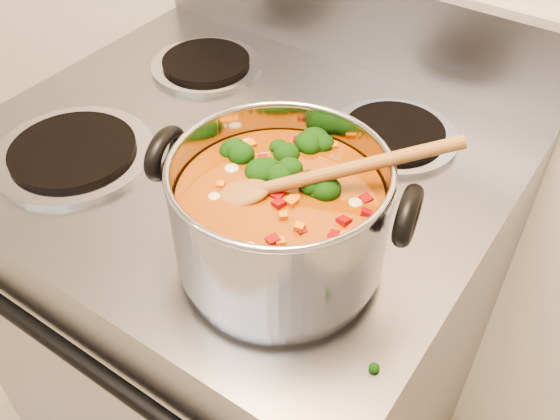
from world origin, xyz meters
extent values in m
cube|color=gray|center=(0.04, 1.16, 0.46)|extent=(0.79, 0.69, 0.92)
cube|color=gray|center=(0.04, 1.48, 1.00)|extent=(0.79, 0.03, 0.16)
cylinder|color=black|center=(0.04, 0.80, 0.80)|extent=(0.67, 0.02, 0.02)
cylinder|color=#A5A5AD|center=(-0.15, 1.00, 0.92)|extent=(0.24, 0.24, 0.01)
cylinder|color=black|center=(-0.15, 1.00, 0.93)|extent=(0.19, 0.19, 0.01)
cylinder|color=#A5A5AD|center=(0.22, 1.00, 0.92)|extent=(0.24, 0.24, 0.01)
cylinder|color=black|center=(0.22, 1.00, 0.93)|extent=(0.19, 0.19, 0.01)
cylinder|color=#A5A5AD|center=(-0.15, 1.32, 0.92)|extent=(0.20, 0.20, 0.01)
cylinder|color=black|center=(-0.15, 1.32, 0.93)|extent=(0.16, 0.16, 0.01)
cylinder|color=#A5A5AD|center=(0.22, 1.32, 0.92)|extent=(0.20, 0.20, 0.01)
cylinder|color=black|center=(0.22, 1.32, 0.93)|extent=(0.16, 0.16, 0.01)
cylinder|color=#9A9AA1|center=(0.22, 1.00, 1.01)|extent=(0.25, 0.25, 0.14)
torus|color=#9A9AA1|center=(0.22, 1.00, 1.07)|extent=(0.25, 0.25, 0.01)
cylinder|color=#7E370B|center=(0.22, 1.00, 0.99)|extent=(0.24, 0.24, 0.10)
torus|color=black|center=(0.08, 0.97, 1.05)|extent=(0.04, 0.08, 0.08)
torus|color=black|center=(0.36, 1.04, 1.05)|extent=(0.04, 0.08, 0.08)
ellipsoid|color=black|center=(0.25, 1.02, 1.04)|extent=(0.04, 0.04, 0.03)
ellipsoid|color=black|center=(0.22, 0.93, 1.04)|extent=(0.04, 0.04, 0.03)
ellipsoid|color=black|center=(0.16, 1.08, 1.04)|extent=(0.04, 0.04, 0.03)
ellipsoid|color=black|center=(0.29, 0.98, 1.04)|extent=(0.04, 0.04, 0.03)
ellipsoid|color=black|center=(0.30, 0.97, 1.04)|extent=(0.04, 0.04, 0.03)
ellipsoid|color=black|center=(0.18, 1.03, 1.04)|extent=(0.04, 0.04, 0.03)
ellipsoid|color=black|center=(0.13, 1.01, 1.04)|extent=(0.04, 0.04, 0.03)
ellipsoid|color=black|center=(0.15, 1.06, 1.04)|extent=(0.04, 0.04, 0.03)
ellipsoid|color=maroon|center=(0.22, 0.97, 1.04)|extent=(0.01, 0.01, 0.01)
ellipsoid|color=maroon|center=(0.21, 0.99, 1.04)|extent=(0.01, 0.01, 0.01)
ellipsoid|color=maroon|center=(0.21, 0.95, 1.04)|extent=(0.01, 0.01, 0.01)
ellipsoid|color=maroon|center=(0.13, 0.98, 1.04)|extent=(0.01, 0.01, 0.01)
ellipsoid|color=maroon|center=(0.21, 0.98, 1.04)|extent=(0.01, 0.01, 0.01)
ellipsoid|color=maroon|center=(0.32, 0.98, 1.04)|extent=(0.01, 0.01, 0.01)
ellipsoid|color=maroon|center=(0.25, 0.91, 1.04)|extent=(0.01, 0.01, 0.01)
ellipsoid|color=maroon|center=(0.31, 0.97, 1.04)|extent=(0.01, 0.01, 0.01)
ellipsoid|color=maroon|center=(0.32, 1.03, 1.04)|extent=(0.01, 0.01, 0.01)
ellipsoid|color=maroon|center=(0.26, 0.92, 1.04)|extent=(0.01, 0.01, 0.01)
ellipsoid|color=maroon|center=(0.25, 1.07, 1.04)|extent=(0.01, 0.01, 0.01)
ellipsoid|color=maroon|center=(0.30, 0.95, 1.04)|extent=(0.01, 0.01, 0.01)
ellipsoid|color=maroon|center=(0.17, 0.99, 1.04)|extent=(0.01, 0.01, 0.01)
ellipsoid|color=#CB5E0B|center=(0.18, 1.06, 1.04)|extent=(0.01, 0.01, 0.01)
ellipsoid|color=#CB5E0B|center=(0.18, 1.03, 1.04)|extent=(0.01, 0.01, 0.01)
ellipsoid|color=#CB5E0B|center=(0.19, 0.91, 1.04)|extent=(0.01, 0.01, 0.01)
ellipsoid|color=#CB5E0B|center=(0.18, 1.06, 1.04)|extent=(0.01, 0.01, 0.01)
ellipsoid|color=#CB5E0B|center=(0.27, 0.91, 1.04)|extent=(0.01, 0.01, 0.01)
ellipsoid|color=#CB5E0B|center=(0.19, 0.97, 1.04)|extent=(0.01, 0.01, 0.01)
ellipsoid|color=#CB5E0B|center=(0.16, 1.06, 1.04)|extent=(0.01, 0.01, 0.01)
ellipsoid|color=#CB5E0B|center=(0.15, 0.96, 1.04)|extent=(0.01, 0.01, 0.01)
ellipsoid|color=#CB5E0B|center=(0.21, 1.10, 1.04)|extent=(0.01, 0.01, 0.01)
ellipsoid|color=#CB5E0B|center=(0.26, 1.09, 1.04)|extent=(0.01, 0.01, 0.01)
ellipsoid|color=#C7B189|center=(0.13, 0.95, 1.04)|extent=(0.02, 0.02, 0.01)
ellipsoid|color=#C7B189|center=(0.17, 1.03, 1.04)|extent=(0.02, 0.02, 0.01)
ellipsoid|color=#C7B189|center=(0.20, 0.93, 1.04)|extent=(0.02, 0.02, 0.01)
ellipsoid|color=#C7B189|center=(0.29, 0.96, 1.04)|extent=(0.02, 0.02, 0.01)
ellipsoid|color=#C7B189|center=(0.20, 0.99, 1.04)|extent=(0.02, 0.02, 0.01)
ellipsoid|color=#C7B189|center=(0.30, 0.99, 1.04)|extent=(0.02, 0.02, 0.01)
ellipsoid|color=#C7B189|center=(0.20, 0.95, 1.04)|extent=(0.02, 0.02, 0.01)
ellipsoid|color=brown|center=(0.19, 0.97, 1.04)|extent=(0.09, 0.08, 0.04)
cylinder|color=brown|center=(0.28, 1.05, 1.07)|extent=(0.20, 0.16, 0.08)
ellipsoid|color=black|center=(0.07, 0.84, 0.92)|extent=(0.01, 0.01, 0.01)
ellipsoid|color=black|center=(0.15, 1.15, 0.92)|extent=(0.01, 0.01, 0.01)
ellipsoid|color=black|center=(0.23, 0.86, 0.92)|extent=(0.01, 0.01, 0.01)
ellipsoid|color=black|center=(0.31, 1.21, 0.92)|extent=(0.01, 0.01, 0.01)
camera|label=1|loc=(0.52, 0.57, 1.50)|focal=40.00mm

